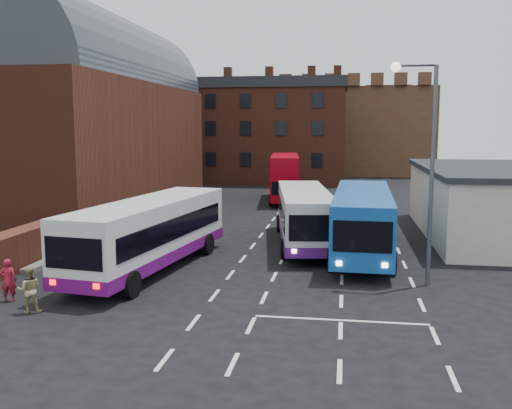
# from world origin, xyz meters

# --- Properties ---
(ground) EXTENTS (180.00, 180.00, 0.00)m
(ground) POSITION_xyz_m (0.00, 0.00, 0.00)
(ground) COLOR black
(railway_station) EXTENTS (12.00, 28.00, 16.00)m
(railway_station) POSITION_xyz_m (-15.50, 21.00, 7.64)
(railway_station) COLOR #602B1E
(railway_station) RESTS_ON ground
(forecourt_wall) EXTENTS (1.20, 10.00, 1.80)m
(forecourt_wall) POSITION_xyz_m (-10.20, 2.00, 0.90)
(forecourt_wall) COLOR #602B1E
(forecourt_wall) RESTS_ON ground
(cream_building) EXTENTS (10.40, 16.40, 4.25)m
(cream_building) POSITION_xyz_m (15.00, 14.00, 2.16)
(cream_building) COLOR beige
(cream_building) RESTS_ON ground
(brick_terrace) EXTENTS (22.00, 10.00, 11.00)m
(brick_terrace) POSITION_xyz_m (-6.00, 46.00, 5.50)
(brick_terrace) COLOR brown
(brick_terrace) RESTS_ON ground
(castle_keep) EXTENTS (22.00, 22.00, 12.00)m
(castle_keep) POSITION_xyz_m (6.00, 66.00, 6.00)
(castle_keep) COLOR brown
(castle_keep) RESTS_ON ground
(bus_white_outbound) EXTENTS (4.36, 12.25, 3.27)m
(bus_white_outbound) POSITION_xyz_m (-3.88, 2.77, 1.93)
(bus_white_outbound) COLOR silver
(bus_white_outbound) RESTS_ON ground
(bus_white_inbound) EXTENTS (4.20, 11.68, 3.12)m
(bus_white_inbound) POSITION_xyz_m (2.82, 9.65, 1.84)
(bus_white_inbound) COLOR silver
(bus_white_inbound) RESTS_ON ground
(bus_blue) EXTENTS (3.37, 12.33, 3.34)m
(bus_blue) POSITION_xyz_m (6.00, 7.60, 1.97)
(bus_blue) COLOR #144DA3
(bus_blue) RESTS_ON ground
(bus_red_double) EXTENTS (3.42, 10.55, 4.15)m
(bus_red_double) POSITION_xyz_m (-0.27, 28.51, 2.20)
(bus_red_double) COLOR #A00010
(bus_red_double) RESTS_ON ground
(street_lamp) EXTENTS (1.89, 0.41, 9.28)m
(street_lamp) POSITION_xyz_m (8.28, 2.09, 5.60)
(street_lamp) COLOR #4E5056
(street_lamp) RESTS_ON ground
(pedestrian_red) EXTENTS (0.70, 0.56, 1.68)m
(pedestrian_red) POSITION_xyz_m (-7.62, -2.77, 0.84)
(pedestrian_red) COLOR maroon
(pedestrian_red) RESTS_ON ground
(pedestrian_beige) EXTENTS (1.02, 0.92, 1.70)m
(pedestrian_beige) POSITION_xyz_m (-6.10, -3.89, 0.85)
(pedestrian_beige) COLOR tan
(pedestrian_beige) RESTS_ON ground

